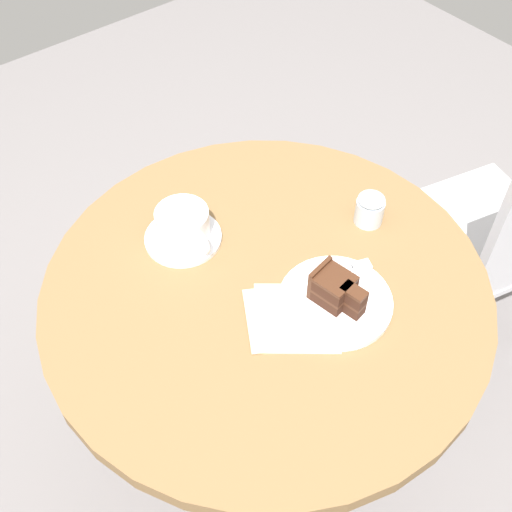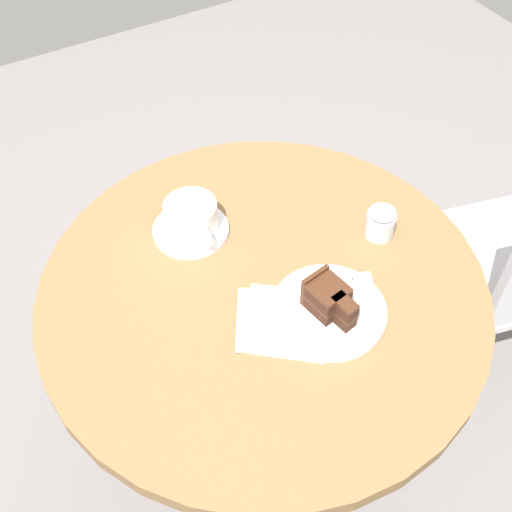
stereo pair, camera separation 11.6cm
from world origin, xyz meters
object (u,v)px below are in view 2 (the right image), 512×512
object	(u,v)px
saucer	(191,230)
cake_plate	(329,311)
teaspoon	(170,224)
sugar_pot	(381,223)
fork	(341,281)
cake_slice	(329,298)
napkin	(281,321)
coffee_cup	(191,216)

from	to	relation	value
saucer	cake_plate	xyz separation A→B (m)	(0.30, 0.12, 0.00)
teaspoon	sugar_pot	size ratio (longest dim) A/B	1.40
saucer	fork	xyz separation A→B (m)	(0.26, 0.18, 0.01)
fork	cake_slice	bearing A→B (deg)	-125.40
napkin	cake_plate	bearing A→B (deg)	72.94
teaspoon	napkin	distance (m)	0.31
sugar_pot	teaspoon	bearing A→B (deg)	-122.37
saucer	coffee_cup	xyz separation A→B (m)	(-0.00, 0.01, 0.03)
teaspoon	sugar_pot	xyz separation A→B (m)	(0.22, 0.35, 0.02)
sugar_pot	fork	bearing A→B (deg)	-63.88
teaspoon	coffee_cup	bearing A→B (deg)	-112.59
saucer	napkin	bearing A→B (deg)	8.98
saucer	cake_slice	size ratio (longest dim) A/B	1.44
saucer	fork	world-z (taller)	fork
cake_slice	napkin	distance (m)	0.09
coffee_cup	fork	xyz separation A→B (m)	(0.26, 0.17, -0.02)
cake_slice	napkin	xyz separation A→B (m)	(-0.02, -0.08, -0.04)
teaspoon	napkin	world-z (taller)	teaspoon
cake_plate	sugar_pot	xyz separation A→B (m)	(-0.11, 0.19, 0.03)
teaspoon	sugar_pot	bearing A→B (deg)	-107.72
teaspoon	napkin	bearing A→B (deg)	-151.66
coffee_cup	cake_plate	xyz separation A→B (m)	(0.30, 0.12, -0.03)
cake_plate	fork	xyz separation A→B (m)	(-0.04, 0.05, 0.01)
teaspoon	napkin	size ratio (longest dim) A/B	0.44
coffee_cup	cake_slice	xyz separation A→B (m)	(0.30, 0.12, 0.00)
teaspoon	cake_slice	world-z (taller)	cake_slice
cake_slice	sugar_pot	size ratio (longest dim) A/B	1.54
saucer	fork	distance (m)	0.31
napkin	saucer	bearing A→B (deg)	-171.02
cake_slice	napkin	size ratio (longest dim) A/B	0.49
cake_plate	napkin	bearing A→B (deg)	-107.06
saucer	fork	bearing A→B (deg)	34.76
coffee_cup	cake_plate	world-z (taller)	coffee_cup
cake_plate	cake_slice	xyz separation A→B (m)	(-0.00, -0.00, 0.04)
teaspoon	fork	size ratio (longest dim) A/B	0.65
cake_slice	napkin	bearing A→B (deg)	-106.16
coffee_cup	sugar_pot	world-z (taller)	same
fork	sugar_pot	world-z (taller)	sugar_pot
saucer	sugar_pot	distance (m)	0.37
cake_plate	sugar_pot	world-z (taller)	sugar_pot
coffee_cup	napkin	xyz separation A→B (m)	(0.27, 0.04, -0.04)
cake_plate	coffee_cup	bearing A→B (deg)	-158.26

